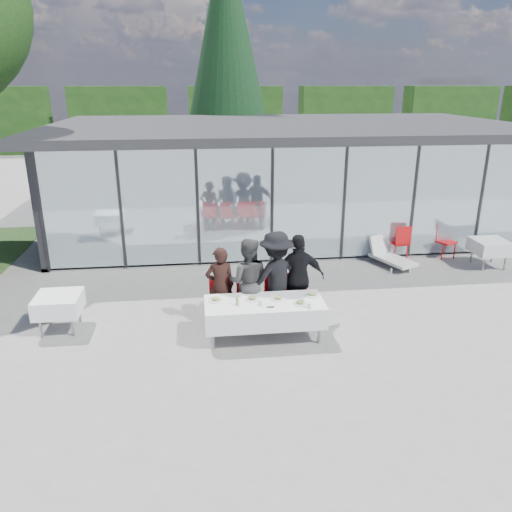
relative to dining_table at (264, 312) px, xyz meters
The scene contains 26 objects.
ground 0.61m from the dining_table, 157.24° to the left, with size 90.00×90.00×0.00m, color gray.
pavilion 8.61m from the dining_table, 78.15° to the left, with size 14.80×8.80×3.44m.
treeline 28.25m from the dining_table, 94.61° to the left, with size 62.50×2.00×4.40m.
dining_table is the anchor object (origin of this frame).
diner_a 1.10m from the dining_table, 138.20° to the left, with size 0.60×0.60×1.63m, color black.
diner_chair_a 1.09m from the dining_table, 136.73° to the left, with size 0.44×0.44×0.97m.
diner_b 0.83m from the dining_table, 108.73° to the left, with size 0.87×0.87×1.80m, color #454545.
diner_chair_b 0.79m from the dining_table, 107.85° to the left, with size 0.44×0.44×0.97m.
diner_c 0.89m from the dining_table, 64.86° to the left, with size 1.23×1.23×1.91m, color black.
diner_chair_c 0.82m from the dining_table, 65.97° to the left, with size 0.44×0.44×0.97m.
diner_d 1.13m from the dining_table, 41.78° to the left, with size 1.07×1.07×1.83m, color black.
diner_chair_d 1.09m from the dining_table, 43.25° to the left, with size 0.44×0.44×0.97m.
plate_a 0.96m from the dining_table, 169.17° to the left, with size 0.29×0.29×0.07m.
plate_b 0.35m from the dining_table, 149.36° to the left, with size 0.29×0.29×0.07m.
plate_c 0.37m from the dining_table, 18.21° to the left, with size 0.29×0.29×0.07m.
plate_d 1.01m from the dining_table, 10.46° to the left, with size 0.29×0.29×0.07m.
plate_extra 0.71m from the dining_table, 14.52° to the right, with size 0.29×0.29×0.07m.
juice_bottle 0.60m from the dining_table, 169.87° to the right, with size 0.06×0.06×0.16m, color #7FB34A.
drinking_glasses 0.58m from the dining_table, 26.96° to the right, with size 0.94×0.28×0.10m.
folded_eyeglasses 0.35m from the dining_table, 73.12° to the right, with size 0.14×0.03×0.01m, color black.
spare_table_left 4.06m from the dining_table, 168.60° to the left, with size 0.86×0.86×0.74m.
spare_table_right 7.20m from the dining_table, 26.11° to the left, with size 0.86×0.86×0.74m.
spare_chair_a 6.99m from the dining_table, 36.01° to the left, with size 0.58×0.58×0.97m.
spare_chair_b 5.93m from the dining_table, 42.65° to the left, with size 0.48×0.48×0.97m.
lounger 5.36m from the dining_table, 43.18° to the left, with size 1.07×1.46×0.72m.
conifer_tree 14.20m from the dining_table, 88.98° to the left, with size 4.00×4.00×10.50m.
Camera 1 is at (-0.92, -8.64, 4.68)m, focal length 35.00 mm.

